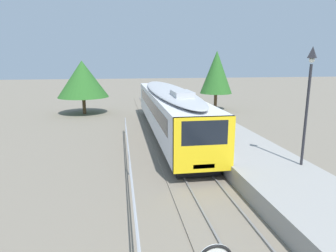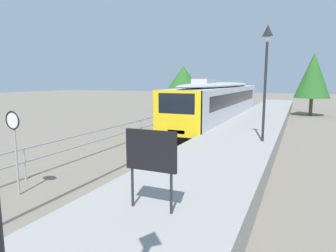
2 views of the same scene
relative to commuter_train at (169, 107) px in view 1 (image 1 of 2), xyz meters
The scene contains 7 objects.
ground_plane 7.83m from the commuter_train, 113.49° to the right, with size 160.00×160.00×0.00m, color slate.
track_rails 7.22m from the commuter_train, 90.00° to the right, with size 3.20×60.00×0.14m.
commuter_train is the anchor object (origin of this frame).
station_platform 7.82m from the commuter_train, 64.78° to the right, with size 3.90×60.00×0.90m, color #999691.
platform_lamp_mid_platform 11.41m from the commuter_train, 65.63° to the right, with size 0.34×0.34×5.35m.
tree_behind_carpark 13.19m from the commuter_train, 56.12° to the left, with size 3.63×3.63×6.71m.
tree_behind_station_far 13.05m from the commuter_train, 125.26° to the left, with size 5.33×5.33×5.64m.
Camera 1 is at (-3.64, 6.76, 5.67)m, focal length 31.85 mm.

